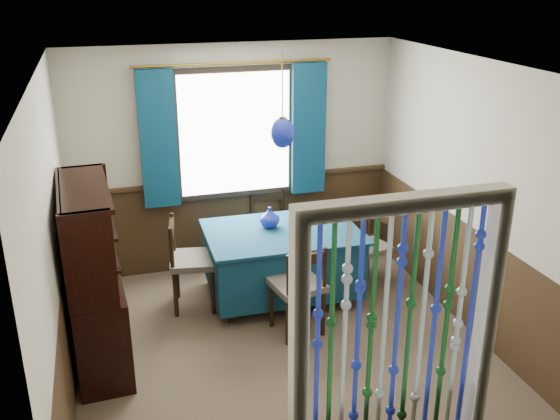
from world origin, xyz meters
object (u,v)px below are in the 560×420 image
object	(u,v)px
chair_far	(269,228)
sideboard	(96,302)
dining_table	(282,258)
chair_near	(299,287)
vase_sideboard	(98,251)
chair_left	(190,261)
vase_table	(270,218)
bowl_shelf	(97,255)
chair_right	(369,246)
pendant_lamp	(282,132)

from	to	relation	value
chair_far	sideboard	size ratio (longest dim) A/B	0.55
dining_table	chair_near	distance (m)	0.72
vase_sideboard	chair_left	bearing A→B (deg)	25.24
vase_table	bowl_shelf	bearing A→B (deg)	-147.86
chair_far	chair_right	distance (m)	1.17
chair_left	bowl_shelf	size ratio (longest dim) A/B	4.24
chair_far	vase_table	xyz separation A→B (m)	(-0.16, -0.61, 0.37)
chair_near	bowl_shelf	world-z (taller)	bowl_shelf
chair_near	pendant_lamp	xyz separation A→B (m)	(0.05, 0.72, 1.27)
chair_right	bowl_shelf	size ratio (longest dim) A/B	3.82
sideboard	chair_near	bearing A→B (deg)	-5.67
dining_table	chair_right	world-z (taller)	chair_right
chair_near	pendant_lamp	distance (m)	1.46
vase_table	bowl_shelf	xyz separation A→B (m)	(-1.69, -1.06, 0.28)
vase_table	vase_sideboard	bearing A→B (deg)	-164.41
sideboard	vase_sideboard	world-z (taller)	sideboard
sideboard	vase_table	distance (m)	1.93
dining_table	pendant_lamp	world-z (taller)	pendant_lamp
dining_table	vase_table	distance (m)	0.44
chair_far	bowl_shelf	world-z (taller)	bowl_shelf
bowl_shelf	dining_table	bearing A→B (deg)	27.51
chair_near	vase_table	xyz separation A→B (m)	(-0.04, 0.85, 0.36)
vase_table	chair_left	bearing A→B (deg)	-175.11
chair_near	bowl_shelf	distance (m)	1.85
chair_far	chair_right	size ratio (longest dim) A/B	1.03
pendant_lamp	vase_sideboard	world-z (taller)	pendant_lamp
chair_far	pendant_lamp	world-z (taller)	pendant_lamp
chair_left	pendant_lamp	size ratio (longest dim) A/B	1.05
chair_right	vase_sideboard	bearing A→B (deg)	82.00
dining_table	chair_left	size ratio (longest dim) A/B	1.66
pendant_lamp	chair_right	bearing A→B (deg)	-1.41
chair_right	vase_table	distance (m)	1.13
pendant_lamp	dining_table	bearing A→B (deg)	53.13
pendant_lamp	vase_table	distance (m)	0.93
dining_table	chair_near	bearing A→B (deg)	-92.95
dining_table	chair_left	distance (m)	0.94
sideboard	bowl_shelf	world-z (taller)	sideboard
dining_table	vase_table	size ratio (longest dim) A/B	8.03
dining_table	vase_table	xyz separation A→B (m)	(-0.09, 0.13, 0.41)
chair_near	chair_far	world-z (taller)	chair_near
bowl_shelf	vase_sideboard	world-z (taller)	bowl_shelf
chair_far	bowl_shelf	distance (m)	2.57
vase_table	chair_right	bearing A→B (deg)	-8.41
chair_far	chair_left	distance (m)	1.21
dining_table	chair_near	world-z (taller)	chair_near
chair_left	dining_table	bearing A→B (deg)	95.71
pendant_lamp	vase_sideboard	xyz separation A→B (m)	(-1.78, -0.34, -0.86)
chair_far	sideboard	world-z (taller)	sideboard
chair_left	pendant_lamp	bearing A→B (deg)	95.71
sideboard	vase_sideboard	bearing A→B (deg)	75.66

